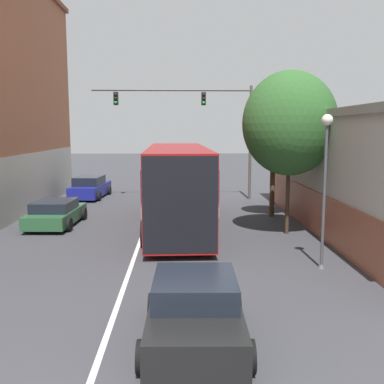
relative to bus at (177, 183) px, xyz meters
name	(u,v)px	position (x,y,z in m)	size (l,w,h in m)	color
lane_center_line	(141,237)	(-1.51, -2.00, -2.06)	(0.14, 40.33, 0.01)	silver
bus	(177,183)	(0.00, 0.00, 0.00)	(3.11, 11.37, 3.68)	maroon
hatchback_foreground	(195,312)	(0.41, -11.41, -1.39)	(2.25, 3.87, 1.39)	black
parked_car_left_near	(56,213)	(-5.71, 0.41, -1.47)	(2.26, 4.28, 1.21)	#285633
parked_car_left_mid	(90,188)	(-5.80, 9.07, -1.38)	(2.29, 4.61, 1.44)	navy
traffic_signal_gantry	(204,117)	(1.67, 8.16, 3.21)	(10.04, 0.36, 7.20)	#514C47
street_lamp	(325,174)	(4.70, -6.42, 1.03)	(0.36, 0.36, 4.95)	#47474C
street_tree_near	(290,124)	(4.73, -1.53, 2.66)	(3.98, 3.59, 6.91)	#3D2D1E
street_tree_far	(273,140)	(4.88, 2.42, 1.88)	(2.49, 2.24, 5.34)	#4C3823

